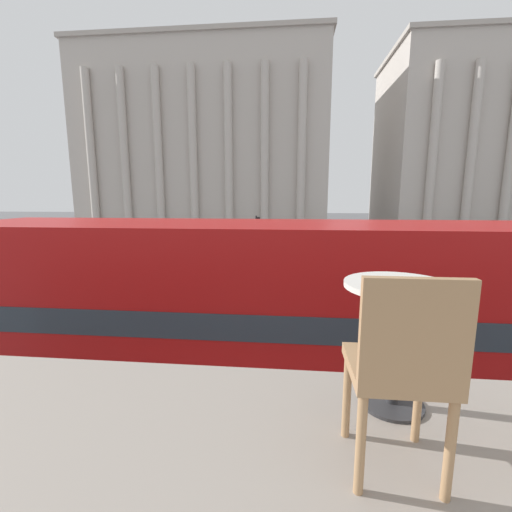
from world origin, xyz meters
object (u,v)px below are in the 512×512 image
at_px(pedestrian_grey, 309,270).
at_px(pedestrian_black, 194,270).
at_px(traffic_light_far, 257,231).
at_px(traffic_light_mid, 286,240).
at_px(cafe_chair_0, 402,365).
at_px(plaza_building_right, 508,145).
at_px(car_silver, 242,275).
at_px(traffic_light_near, 147,254).
at_px(pedestrian_yellow, 401,280).
at_px(plaza_building_left, 210,147).
at_px(double_decker_bus, 251,317).
at_px(cafe_dining_table, 398,317).

distance_m(pedestrian_grey, pedestrian_black, 5.91).
bearing_deg(traffic_light_far, traffic_light_mid, -67.98).
xyz_separation_m(cafe_chair_0, pedestrian_grey, (0.53, 15.55, -2.94)).
xyz_separation_m(plaza_building_right, car_silver, (-29.09, -30.09, -10.36)).
xyz_separation_m(traffic_light_near, pedestrian_yellow, (11.14, 1.15, -1.18)).
bearing_deg(traffic_light_far, traffic_light_near, -108.72).
height_order(traffic_light_mid, car_silver, traffic_light_mid).
relative_size(traffic_light_near, pedestrian_grey, 1.87).
relative_size(plaza_building_left, traffic_light_mid, 9.15).
bearing_deg(plaza_building_right, traffic_light_near, -135.01).
relative_size(pedestrian_grey, pedestrian_black, 1.10).
bearing_deg(traffic_light_mid, car_silver, -127.00).
xyz_separation_m(traffic_light_mid, car_silver, (-2.18, -2.89, -1.51)).
xyz_separation_m(cafe_chair_0, plaza_building_left, (-11.41, 45.69, 7.33)).
distance_m(double_decker_bus, traffic_light_near, 9.49).
distance_m(plaza_building_left, plaza_building_right, 37.63).
distance_m(car_silver, pedestrian_black, 2.53).
height_order(traffic_light_near, pedestrian_black, traffic_light_near).
relative_size(cafe_dining_table, plaza_building_right, 0.02).
height_order(traffic_light_near, pedestrian_grey, traffic_light_near).
relative_size(traffic_light_near, car_silver, 0.79).
xyz_separation_m(cafe_chair_0, traffic_light_far, (-2.89, 23.90, -1.81)).
xyz_separation_m(traffic_light_near, car_silver, (3.81, 2.79, -1.50)).
relative_size(plaza_building_left, pedestrian_grey, 17.25).
bearing_deg(pedestrian_yellow, pedestrian_grey, -3.73).
bearing_deg(plaza_building_right, double_decker_bus, -124.01).
height_order(cafe_dining_table, car_silver, cafe_dining_table).
bearing_deg(traffic_light_far, plaza_building_left, 111.35).
bearing_deg(cafe_dining_table, traffic_light_far, 97.40).
bearing_deg(traffic_light_far, cafe_chair_0, -83.10).
relative_size(double_decker_bus, plaza_building_right, 0.37).
bearing_deg(plaza_building_left, pedestrian_grey, -68.39).
xyz_separation_m(cafe_chair_0, plaza_building_right, (26.22, 45.65, 7.08)).
relative_size(pedestrian_black, pedestrian_yellow, 0.92).
bearing_deg(cafe_chair_0, car_silver, 94.15).
distance_m(traffic_light_near, pedestrian_black, 3.29).
height_order(traffic_light_mid, traffic_light_far, traffic_light_mid).
height_order(plaza_building_left, traffic_light_far, plaza_building_left).
distance_m(car_silver, pedestrian_yellow, 7.53).
distance_m(plaza_building_left, pedestrian_yellow, 36.98).
bearing_deg(pedestrian_grey, cafe_chair_0, -37.45).
bearing_deg(pedestrian_yellow, traffic_light_near, 24.63).
height_order(plaza_building_right, car_silver, plaza_building_right).
bearing_deg(pedestrian_black, plaza_building_left, 87.15).
distance_m(traffic_light_near, traffic_light_mid, 8.25).
relative_size(plaza_building_left, traffic_light_near, 9.21).
bearing_deg(car_silver, traffic_light_mid, 54.61).
bearing_deg(plaza_building_right, traffic_light_mid, -134.69).
bearing_deg(plaza_building_left, car_silver, -74.16).
height_order(double_decker_bus, cafe_chair_0, cafe_chair_0).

